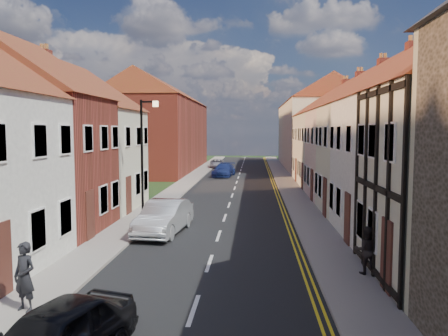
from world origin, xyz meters
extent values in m
cube|color=black|center=(0.00, 30.00, 0.01)|extent=(7.00, 90.00, 0.02)
cube|color=gray|center=(-4.40, 30.00, 0.06)|extent=(1.80, 90.00, 0.12)
cube|color=gray|center=(4.40, 30.00, 0.06)|extent=(1.80, 90.00, 0.12)
cube|color=beige|center=(9.30, 18.10, 3.00)|extent=(8.00, 5.80, 6.00)
cube|color=beige|center=(9.30, 23.50, 3.00)|extent=(8.00, 5.00, 6.00)
cube|color=maroon|center=(9.30, 21.60, 8.20)|extent=(0.60, 0.60, 1.60)
cube|color=beige|center=(9.30, 28.90, 3.00)|extent=(8.00, 5.80, 6.00)
cube|color=maroon|center=(9.30, 26.60, 8.20)|extent=(0.60, 0.60, 1.60)
cube|color=beige|center=(9.30, 34.30, 3.00)|extent=(8.00, 5.00, 6.00)
cube|color=maroon|center=(9.30, 32.40, 8.20)|extent=(0.60, 0.60, 1.60)
cube|color=beige|center=(9.30, 39.70, 3.00)|extent=(8.00, 5.80, 6.00)
cube|color=maroon|center=(9.30, 37.40, 8.20)|extent=(0.60, 0.60, 1.60)
cube|color=maroon|center=(-9.30, 18.05, 3.05)|extent=(8.00, 5.50, 6.10)
cube|color=beige|center=(-9.30, 23.85, 2.90)|extent=(8.00, 6.10, 5.80)
cube|color=maroon|center=(-9.30, 21.40, 8.00)|extent=(0.60, 0.60, 1.60)
cube|color=beige|center=(9.30, 55.00, 4.00)|extent=(8.00, 24.00, 8.00)
cube|color=maroon|center=(-9.30, 50.00, 4.00)|extent=(8.00, 24.00, 8.00)
cylinder|color=black|center=(-3.90, 20.00, 3.12)|extent=(0.12, 0.12, 6.00)
cube|color=black|center=(-3.55, 20.00, 6.02)|extent=(0.70, 0.08, 0.08)
cube|color=#FFD899|center=(-3.20, 20.00, 5.92)|extent=(0.25, 0.15, 0.28)
imported|color=#B8BCC1|center=(-2.49, 18.32, 0.75)|extent=(2.07, 4.68, 1.50)
imported|color=navy|center=(-1.50, 43.07, 0.65)|extent=(2.38, 4.71, 1.31)
imported|color=#BABCC2|center=(-3.03, 53.13, 0.55)|extent=(2.11, 4.11, 1.11)
imported|color=black|center=(-4.18, 9.42, 0.99)|extent=(0.74, 0.61, 1.75)
imported|color=black|center=(5.10, 12.91, 0.88)|extent=(0.80, 0.66, 1.52)
camera|label=1|loc=(1.54, -0.84, 4.64)|focal=35.00mm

